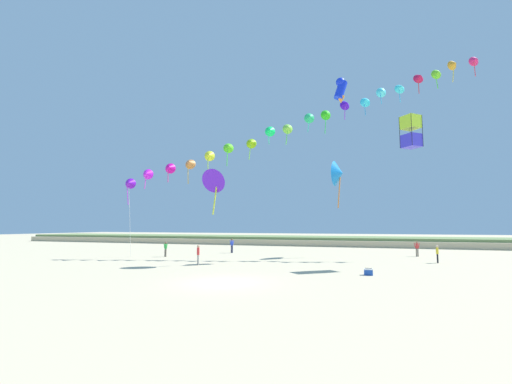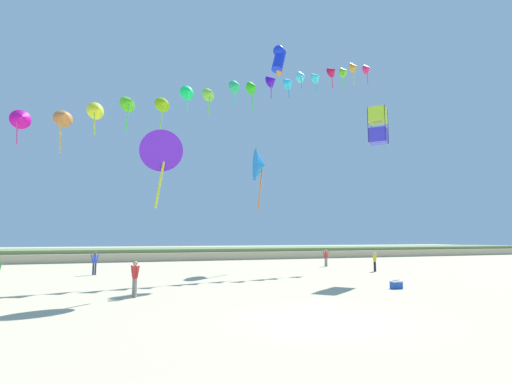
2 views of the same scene
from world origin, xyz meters
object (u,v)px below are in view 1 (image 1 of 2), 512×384
Objects in this scene: person_mid_center at (437,253)px; person_far_right at (232,245)px; person_far_left at (417,247)px; large_kite_outer_drift at (341,89)px; large_kite_mid_trail at (411,132)px; beach_cooler at (368,272)px; person_near_right at (198,253)px; large_kite_low_lead at (339,173)px; person_near_left at (166,248)px; large_kite_high_solo at (215,180)px.

person_mid_center is 0.91× the size of person_far_right.
person_far_left is 0.61× the size of large_kite_outer_drift.
large_kite_outer_drift is (-7.09, -5.43, 16.26)m from person_far_left.
person_far_right is 23.32m from large_kite_mid_trail.
large_kite_mid_trail reaches higher than beach_cooler.
person_mid_center is at bearing -11.83° from person_far_right.
large_kite_low_lead is (10.60, 11.81, 7.96)m from person_near_right.
person_near_left is at bearing 140.56° from person_near_right.
beach_cooler is at bearing -41.92° from person_far_right.
person_near_right is at bearing -157.09° from person_mid_center.
large_kite_outer_drift is at bearing -142.57° from person_far_left.
beach_cooler is at bearing -121.75° from large_kite_mid_trail.
beach_cooler is at bearing -10.47° from large_kite_high_solo.
large_kite_outer_drift reaches higher than person_near_left.
person_near_right is 0.63× the size of large_kite_mid_trail.
person_far_right is 0.65× the size of large_kite_mid_trail.
person_far_left is (25.23, 8.82, 0.05)m from person_near_left.
large_kite_high_solo is (-17.22, -13.71, 6.28)m from person_far_left.
person_near_left is at bearing -169.43° from large_kite_outer_drift.
large_kite_high_solo is at bearing -157.91° from person_mid_center.
person_near_left is at bearing -160.67° from large_kite_low_lead.
person_near_left is 2.73× the size of beach_cooler.
person_near_left reaches higher than person_mid_center.
large_kite_mid_trail is 9.81m from large_kite_outer_drift.
large_kite_mid_trail is at bearing -118.81° from person_mid_center.
large_kite_outer_drift is (0.63, -2.75, 8.30)m from large_kite_low_lead.
large_kite_low_lead is (-7.73, -2.68, 7.97)m from person_far_left.
large_kite_mid_trail reaches higher than person_far_right.
person_near_right reaches higher than person_far_left.
person_far_left is 22.89m from large_kite_high_solo.
large_kite_mid_trail reaches higher than large_kite_high_solo.
person_far_right is (-2.22, 12.63, 0.03)m from person_near_right.
person_near_right is at bearing -165.88° from large_kite_mid_trail.
person_far_left is 0.96× the size of person_far_right.
person_far_right is at bearing 165.16° from large_kite_outer_drift.
person_far_left is at bearing 38.33° from person_near_right.
person_far_left is 20.64m from person_far_right.
person_near_right reaches higher than beach_cooler.
large_kite_mid_trail reaches higher than person_near_left.
large_kite_low_lead is 10.16m from large_kite_mid_trail.
large_kite_high_solo is at bearing -74.26° from person_far_right.
person_near_right is (6.90, -5.68, 0.05)m from person_near_left.
large_kite_low_lead is 8.76m from large_kite_outer_drift.
person_near_right is 1.06× the size of person_mid_center.
person_far_left reaches higher than person_mid_center.
large_kite_outer_drift reaches higher than person_far_left.
person_far_right is at bearing 156.76° from large_kite_mid_trail.
large_kite_outer_drift is at bearing 173.38° from person_mid_center.
person_far_right is at bearing -174.82° from person_far_left.
beach_cooler is (20.43, -7.19, -0.70)m from person_near_left.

